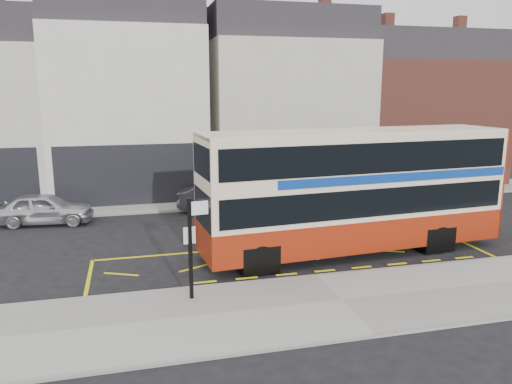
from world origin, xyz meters
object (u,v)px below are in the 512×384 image
object	(u,v)px
bus_stop_post	(192,239)
street_tree_right	(297,138)
car_silver	(45,209)
car_grey	(226,197)
double_decker_bus	(355,189)
car_white	(433,188)

from	to	relation	value
bus_stop_post	street_tree_right	size ratio (longest dim) A/B	0.61
car_silver	street_tree_right	distance (m)	13.58
car_grey	street_tree_right	bearing A→B (deg)	-35.89
car_silver	street_tree_right	xyz separation A→B (m)	(12.90, 3.41, 2.49)
double_decker_bus	car_silver	world-z (taller)	double_decker_bus
bus_stop_post	car_silver	world-z (taller)	bus_stop_post
double_decker_bus	car_silver	size ratio (longest dim) A/B	2.75
car_white	street_tree_right	xyz separation A→B (m)	(-6.54, 3.54, 2.48)
double_decker_bus	car_white	xyz separation A→B (m)	(7.81, 6.77, -1.65)
bus_stop_post	car_silver	distance (m)	11.34
car_grey	car_white	distance (m)	11.23
car_silver	car_white	xyz separation A→B (m)	(19.44, -0.13, 0.01)
car_silver	car_grey	world-z (taller)	car_grey
double_decker_bus	bus_stop_post	world-z (taller)	double_decker_bus
car_silver	street_tree_right	bearing A→B (deg)	-69.01
car_silver	car_grey	xyz separation A→B (m)	(8.22, 0.17, 0.04)
car_grey	street_tree_right	size ratio (longest dim) A/B	0.96
double_decker_bus	car_white	size ratio (longest dim) A/B	2.33
car_white	street_tree_right	bearing A→B (deg)	49.70
bus_stop_post	car_grey	xyz separation A→B (m)	(2.86, 10.10, -1.14)
car_silver	car_white	distance (m)	19.44
car_silver	bus_stop_post	bearing A→B (deg)	-145.49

